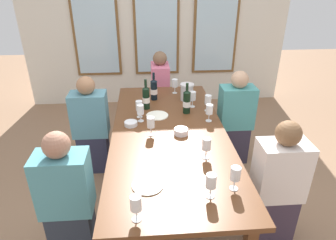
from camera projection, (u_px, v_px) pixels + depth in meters
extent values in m
plane|color=#8E6A4E|center=(169.00, 195.00, 3.04)|extent=(12.00, 12.00, 0.00)
cube|color=silver|center=(156.00, 15.00, 4.63)|extent=(4.24, 0.06, 2.90)
cube|color=brown|center=(94.00, 16.00, 4.52)|extent=(0.72, 0.03, 1.88)
cube|color=silver|center=(94.00, 16.00, 4.50)|extent=(0.64, 0.01, 1.80)
cube|color=brown|center=(156.00, 15.00, 4.59)|extent=(0.72, 0.03, 1.88)
cube|color=silver|center=(156.00, 15.00, 4.57)|extent=(0.64, 0.01, 1.80)
cube|color=brown|center=(217.00, 14.00, 4.65)|extent=(0.72, 0.03, 1.88)
cube|color=silver|center=(217.00, 14.00, 4.64)|extent=(0.64, 0.01, 1.80)
cube|color=brown|center=(169.00, 134.00, 2.72)|extent=(1.04, 2.36, 0.04)
cube|color=brown|center=(130.00, 119.00, 3.82)|extent=(0.07, 0.07, 0.70)
cube|color=brown|center=(195.00, 117.00, 3.88)|extent=(0.07, 0.07, 0.70)
cylinder|color=white|center=(148.00, 185.00, 2.03)|extent=(0.22, 0.22, 0.01)
cylinder|color=white|center=(157.00, 115.00, 3.00)|extent=(0.22, 0.22, 0.01)
cylinder|color=silver|center=(187.00, 93.00, 3.35)|extent=(0.14, 0.14, 0.17)
cylinder|color=silver|center=(187.00, 85.00, 3.30)|extent=(0.16, 0.16, 0.02)
cylinder|color=black|center=(154.00, 90.00, 3.34)|extent=(0.08, 0.07, 0.22)
cone|color=black|center=(154.00, 80.00, 3.29)|extent=(0.08, 0.07, 0.02)
cylinder|color=black|center=(154.00, 76.00, 3.27)|extent=(0.03, 0.03, 0.08)
cylinder|color=white|center=(154.00, 91.00, 3.35)|extent=(0.08, 0.08, 0.06)
cylinder|color=black|center=(146.00, 99.00, 3.12)|extent=(0.08, 0.07, 0.22)
cone|color=black|center=(146.00, 88.00, 3.06)|extent=(0.08, 0.07, 0.02)
cylinder|color=black|center=(146.00, 83.00, 3.04)|extent=(0.03, 0.03, 0.08)
cylinder|color=#F1E2D0|center=(146.00, 100.00, 3.12)|extent=(0.08, 0.08, 0.06)
cylinder|color=black|center=(187.00, 103.00, 3.02)|extent=(0.08, 0.07, 0.23)
cone|color=black|center=(187.00, 91.00, 2.97)|extent=(0.08, 0.07, 0.02)
cylinder|color=black|center=(187.00, 87.00, 2.94)|extent=(0.03, 0.03, 0.08)
cylinder|color=white|center=(187.00, 104.00, 3.03)|extent=(0.08, 0.08, 0.06)
cylinder|color=white|center=(181.00, 131.00, 2.66)|extent=(0.13, 0.13, 0.05)
cylinder|color=white|center=(131.00, 124.00, 2.81)|extent=(0.12, 0.12, 0.04)
cylinder|color=white|center=(234.00, 188.00, 2.00)|extent=(0.06, 0.06, 0.00)
cylinder|color=white|center=(234.00, 184.00, 1.98)|extent=(0.01, 0.01, 0.07)
cylinder|color=white|center=(236.00, 173.00, 1.94)|extent=(0.07, 0.07, 0.09)
cylinder|color=white|center=(151.00, 135.00, 2.66)|extent=(0.06, 0.06, 0.00)
cylinder|color=white|center=(151.00, 131.00, 2.64)|extent=(0.01, 0.01, 0.07)
cylinder|color=white|center=(151.00, 122.00, 2.60)|extent=(0.07, 0.07, 0.09)
cylinder|color=white|center=(210.00, 196.00, 1.93)|extent=(0.06, 0.06, 0.00)
cylinder|color=white|center=(210.00, 191.00, 1.91)|extent=(0.01, 0.01, 0.07)
cylinder|color=white|center=(211.00, 181.00, 1.87)|extent=(0.07, 0.07, 0.09)
cylinder|color=white|center=(192.00, 106.00, 3.21)|extent=(0.06, 0.06, 0.00)
cylinder|color=white|center=(192.00, 103.00, 3.19)|extent=(0.01, 0.01, 0.07)
cylinder|color=white|center=(193.00, 96.00, 3.15)|extent=(0.07, 0.07, 0.09)
cylinder|color=white|center=(141.00, 121.00, 2.90)|extent=(0.06, 0.06, 0.00)
cylinder|color=white|center=(141.00, 117.00, 2.88)|extent=(0.01, 0.01, 0.07)
cylinder|color=white|center=(140.00, 109.00, 2.84)|extent=(0.07, 0.07, 0.09)
cylinder|color=white|center=(207.00, 110.00, 3.12)|extent=(0.06, 0.06, 0.00)
cylinder|color=white|center=(208.00, 107.00, 3.10)|extent=(0.01, 0.01, 0.07)
cylinder|color=white|center=(208.00, 100.00, 3.06)|extent=(0.07, 0.07, 0.09)
cylinder|color=white|center=(209.00, 121.00, 2.90)|extent=(0.06, 0.06, 0.00)
cylinder|color=white|center=(209.00, 117.00, 2.89)|extent=(0.01, 0.01, 0.07)
cylinder|color=white|center=(209.00, 109.00, 2.85)|extent=(0.07, 0.07, 0.09)
cylinder|color=white|center=(206.00, 157.00, 2.33)|extent=(0.06, 0.06, 0.00)
cylinder|color=white|center=(206.00, 153.00, 2.31)|extent=(0.01, 0.01, 0.07)
cylinder|color=white|center=(207.00, 144.00, 2.27)|extent=(0.07, 0.07, 0.09)
cylinder|color=#590C19|center=(206.00, 147.00, 2.29)|extent=(0.06, 0.06, 0.03)
cylinder|color=white|center=(137.00, 219.00, 1.75)|extent=(0.06, 0.06, 0.00)
cylinder|color=white|center=(137.00, 214.00, 1.73)|extent=(0.01, 0.01, 0.07)
cylinder|color=white|center=(136.00, 203.00, 1.69)|extent=(0.07, 0.07, 0.09)
cylinder|color=#590C19|center=(136.00, 207.00, 1.71)|extent=(0.06, 0.06, 0.03)
cylinder|color=white|center=(140.00, 117.00, 2.98)|extent=(0.06, 0.06, 0.00)
cylinder|color=white|center=(139.00, 113.00, 2.96)|extent=(0.01, 0.01, 0.07)
cylinder|color=white|center=(139.00, 105.00, 2.93)|extent=(0.07, 0.07, 0.09)
cylinder|color=white|center=(175.00, 93.00, 3.57)|extent=(0.06, 0.06, 0.00)
cylinder|color=white|center=(175.00, 90.00, 3.55)|extent=(0.01, 0.01, 0.07)
cylinder|color=white|center=(175.00, 83.00, 3.51)|extent=(0.07, 0.07, 0.09)
cylinder|color=maroon|center=(175.00, 85.00, 3.53)|extent=(0.06, 0.06, 0.03)
cube|color=#2B2C44|center=(94.00, 151.00, 3.36)|extent=(0.32, 0.24, 0.45)
cube|color=#568EA0|center=(90.00, 114.00, 3.15)|extent=(0.38, 0.24, 0.48)
sphere|color=#A2714F|center=(86.00, 85.00, 3.01)|extent=(0.19, 0.19, 0.19)
cube|color=#302B3C|center=(233.00, 143.00, 3.53)|extent=(0.32, 0.24, 0.45)
cube|color=teal|center=(237.00, 107.00, 3.32)|extent=(0.38, 0.24, 0.48)
sphere|color=tan|center=(240.00, 80.00, 3.17)|extent=(0.19, 0.19, 0.19)
cube|color=#27303D|center=(73.00, 230.00, 2.33)|extent=(0.32, 0.24, 0.45)
cube|color=teal|center=(64.00, 184.00, 2.12)|extent=(0.38, 0.24, 0.48)
sphere|color=#A16E57|center=(56.00, 145.00, 1.98)|extent=(0.19, 0.19, 0.19)
cube|color=#382D3E|center=(271.00, 216.00, 2.47)|extent=(0.32, 0.24, 0.45)
cube|color=silver|center=(281.00, 170.00, 2.26)|extent=(0.38, 0.24, 0.48)
sphere|color=brown|center=(288.00, 133.00, 2.12)|extent=(0.19, 0.19, 0.19)
cube|color=#293935|center=(161.00, 112.00, 4.30)|extent=(0.24, 0.32, 0.45)
cube|color=pink|center=(160.00, 82.00, 4.09)|extent=(0.24, 0.38, 0.48)
sphere|color=brown|center=(160.00, 58.00, 3.94)|extent=(0.19, 0.19, 0.19)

